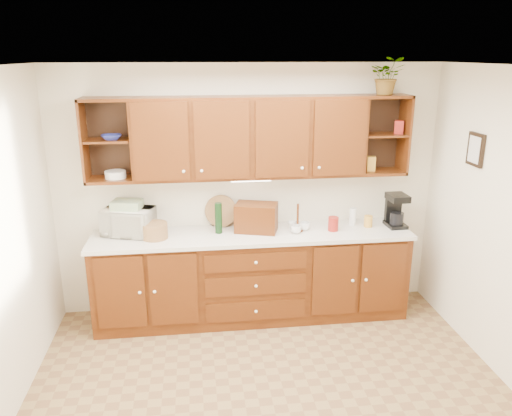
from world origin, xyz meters
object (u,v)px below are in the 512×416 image
object	(u,v)px
bread_box	(256,218)
potted_plant	(387,76)
microwave	(128,222)
coffee_maker	(396,211)

from	to	relation	value
bread_box	potted_plant	distance (m)	1.90
bread_box	potted_plant	size ratio (longest dim) A/B	1.15
microwave	bread_box	xyz separation A→B (m)	(1.28, -0.07, 0.01)
bread_box	microwave	bearing A→B (deg)	-166.32
bread_box	potted_plant	world-z (taller)	potted_plant
coffee_maker	potted_plant	xyz separation A→B (m)	(-0.18, 0.07, 1.36)
microwave	coffee_maker	distance (m)	2.76
bread_box	coffee_maker	bearing A→B (deg)	15.87
microwave	potted_plant	size ratio (longest dim) A/B	1.34
bread_box	potted_plant	bearing A→B (deg)	18.80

